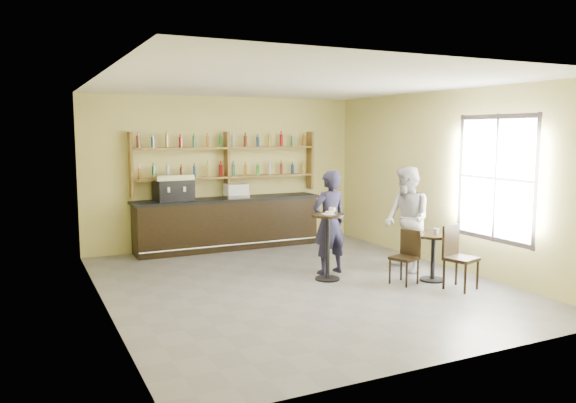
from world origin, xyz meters
name	(u,v)px	position (x,y,z in m)	size (l,w,h in m)	color
floor	(298,284)	(0.00, 0.00, 0.00)	(7.00, 7.00, 0.00)	slate
ceiling	(299,84)	(0.00, 0.00, 3.20)	(7.00, 7.00, 0.00)	white
wall_back	(225,172)	(0.00, 3.50, 1.60)	(7.00, 7.00, 0.00)	#C9C172
wall_front	(451,215)	(0.00, -3.50, 1.60)	(7.00, 7.00, 0.00)	#C9C172
wall_left	(102,195)	(-3.00, 0.00, 1.60)	(7.00, 7.00, 0.00)	#C9C172
wall_right	(445,179)	(3.00, 0.00, 1.60)	(7.00, 7.00, 0.00)	#C9C172
window_pane	(496,179)	(2.99, -1.20, 1.70)	(2.00, 2.00, 0.00)	white
window_frame	(495,179)	(2.99, -1.20, 1.70)	(0.04, 1.70, 2.10)	black
shelf_unit	(227,163)	(0.00, 3.37, 1.81)	(4.00, 0.26, 1.40)	brown
liquor_bottles	(227,154)	(0.00, 3.37, 1.98)	(3.68, 0.10, 1.00)	#8C5919
bar_counter	(228,223)	(-0.07, 3.15, 0.54)	(3.99, 0.78, 1.08)	black
espresso_machine	(173,188)	(-1.22, 3.15, 1.34)	(0.74, 0.48, 0.53)	black
pastry_case	(236,191)	(0.11, 3.15, 1.22)	(0.48, 0.38, 0.29)	silver
pedestal_table	(328,247)	(0.56, 0.02, 0.55)	(0.54, 0.54, 1.11)	black
napkin	(328,214)	(0.56, 0.02, 1.11)	(0.18, 0.18, 0.00)	white
donut	(329,213)	(0.57, 0.01, 1.13)	(0.13, 0.13, 0.04)	#BB9944
cup_pedestal	(332,210)	(0.70, 0.12, 1.15)	(0.12, 0.12, 0.09)	white
man_main	(329,222)	(0.79, 0.38, 0.90)	(0.66, 0.43, 1.80)	black
cafe_table	(433,258)	(2.10, -0.79, 0.39)	(0.62, 0.62, 0.78)	black
cup_cafe	(436,231)	(2.15, -0.79, 0.83)	(0.10, 0.10, 0.09)	white
chair_west	(404,257)	(1.55, -0.74, 0.44)	(0.38, 0.38, 0.87)	black
chair_south	(461,258)	(2.15, -1.39, 0.50)	(0.43, 0.43, 1.00)	black
patron_second	(407,219)	(2.09, -0.08, 0.93)	(0.91, 0.71, 1.87)	#A2A1A6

